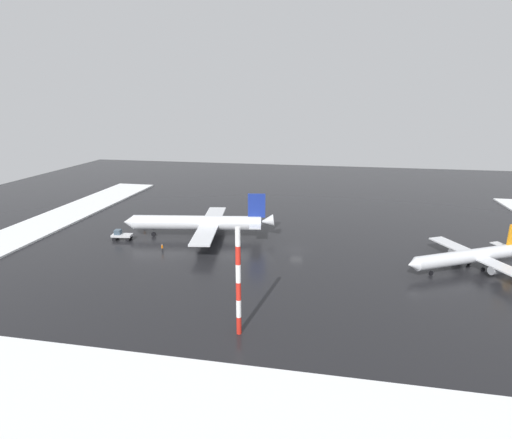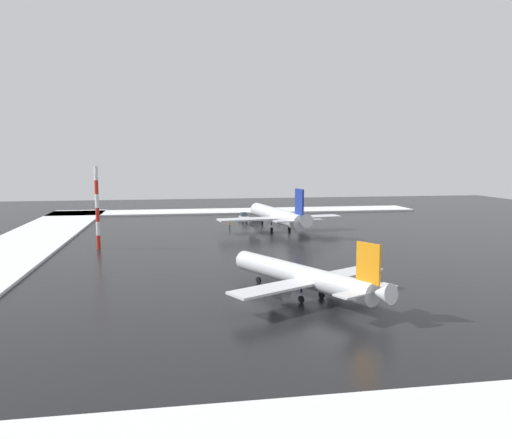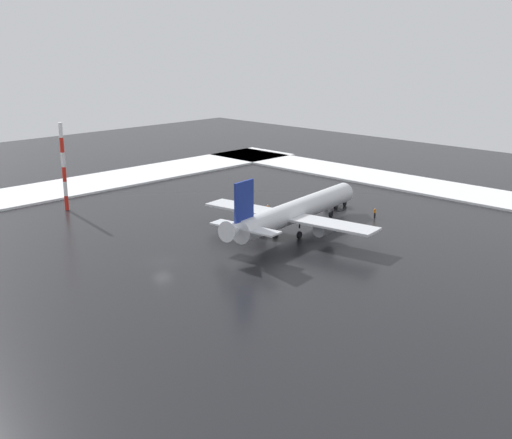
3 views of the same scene
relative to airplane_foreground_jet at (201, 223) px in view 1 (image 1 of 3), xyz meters
name	(u,v)px [view 1 (image 1 of 3)]	position (x,y,z in m)	size (l,w,h in m)	color
ground_plane	(297,249)	(23.30, -4.10, -3.56)	(240.00, 240.00, 0.00)	black
snow_bank_far	(254,419)	(23.30, -54.10, -3.34)	(152.00, 16.00, 0.44)	white
snow_bank_left	(29,231)	(-43.70, -4.10, -3.34)	(14.00, 116.00, 0.44)	white
airplane_foreground_jet	(201,223)	(0.00, 0.00, 0.00)	(36.24, 30.22, 10.78)	silver
airplane_parked_starboard	(471,256)	(57.19, -8.85, -0.82)	(25.68, 21.91, 8.29)	silver
pushback_tug	(121,235)	(-17.85, -5.47, -2.28)	(4.82, 2.75, 2.50)	silver
ground_crew_beside_wing	(162,248)	(-5.21, -10.94, -2.59)	(0.36, 0.36, 1.71)	black
ground_crew_mid_apron	(144,225)	(-16.48, 3.91, -2.59)	(0.36, 0.36, 1.71)	black
antenna_mast	(238,282)	(18.22, -38.78, 4.33)	(0.70, 0.70, 15.78)	red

